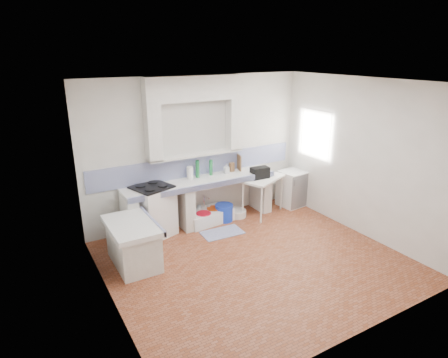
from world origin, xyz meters
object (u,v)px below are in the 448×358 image
side_table (263,196)px  sink (208,217)px  stove (153,211)px  fridge (292,188)px

side_table → sink: bearing=145.9°
stove → sink: stove is taller
fridge → side_table: bearing=176.8°
sink → side_table: (1.16, -0.19, 0.28)m
sink → side_table: size_ratio=0.99×
side_table → fridge: (0.81, 0.05, -0.01)m
stove → side_table: size_ratio=0.96×
stove → side_table: stove is taller
side_table → fridge: bearing=-21.2°
sink → fridge: 1.99m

